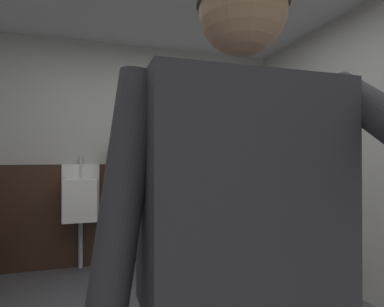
{
  "coord_description": "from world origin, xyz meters",
  "views": [
    {
      "loc": [
        -0.47,
        -1.86,
        1.24
      ],
      "look_at": [
        -0.06,
        -0.57,
        1.25
      ],
      "focal_mm": 29.74,
      "sensor_mm": 36.0,
      "label": 1
    }
  ],
  "objects_px": {
    "soap_dispenser": "(231,149)",
    "urinal_middle": "(149,196)",
    "urinal_left": "(80,199)",
    "urinal_right": "(210,194)",
    "person": "(245,253)"
  },
  "relations": [
    {
      "from": "soap_dispenser",
      "to": "urinal_middle",
      "type": "bearing_deg",
      "value": -173.71
    },
    {
      "from": "urinal_left",
      "to": "urinal_right",
      "type": "bearing_deg",
      "value": 0.0
    },
    {
      "from": "urinal_middle",
      "to": "urinal_left",
      "type": "bearing_deg",
      "value": 180.0
    },
    {
      "from": "urinal_right",
      "to": "soap_dispenser",
      "type": "relative_size",
      "value": 6.89
    },
    {
      "from": "person",
      "to": "urinal_left",
      "type": "bearing_deg",
      "value": 98.75
    },
    {
      "from": "urinal_middle",
      "to": "person",
      "type": "xyz_separation_m",
      "value": [
        -0.29,
        -2.97,
        0.23
      ]
    },
    {
      "from": "urinal_left",
      "to": "soap_dispenser",
      "type": "xyz_separation_m",
      "value": [
        1.83,
        0.12,
        0.55
      ]
    },
    {
      "from": "urinal_left",
      "to": "urinal_middle",
      "type": "xyz_separation_m",
      "value": [
        0.75,
        0.0,
        0.0
      ]
    },
    {
      "from": "soap_dispenser",
      "to": "person",
      "type": "bearing_deg",
      "value": -114.02
    },
    {
      "from": "person",
      "to": "soap_dispenser",
      "type": "bearing_deg",
      "value": 65.98
    },
    {
      "from": "person",
      "to": "soap_dispenser",
      "type": "relative_size",
      "value": 9.42
    },
    {
      "from": "urinal_left",
      "to": "soap_dispenser",
      "type": "relative_size",
      "value": 6.89
    },
    {
      "from": "urinal_left",
      "to": "urinal_right",
      "type": "xyz_separation_m",
      "value": [
        1.5,
        0.0,
        0.0
      ]
    },
    {
      "from": "urinal_middle",
      "to": "soap_dispenser",
      "type": "height_order",
      "value": "soap_dispenser"
    },
    {
      "from": "urinal_left",
      "to": "person",
      "type": "height_order",
      "value": "person"
    }
  ]
}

